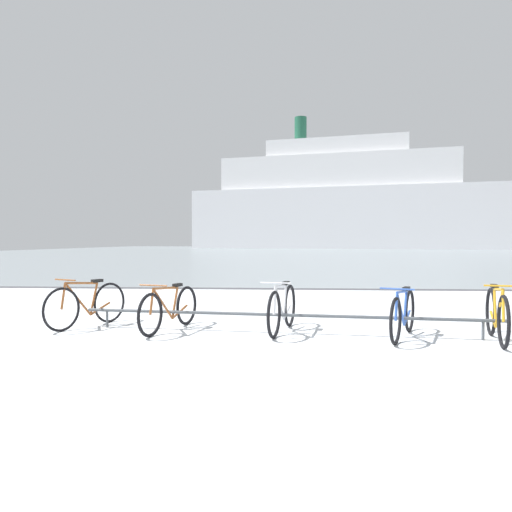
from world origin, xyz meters
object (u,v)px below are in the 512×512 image
(bicycle_0, at_px, (87,304))
(bicycle_1, at_px, (170,309))
(bicycle_2, at_px, (282,309))
(bicycle_3, at_px, (403,314))
(ferry_ship, at_px, (343,204))
(bicycle_4, at_px, (497,315))

(bicycle_0, height_order, bicycle_1, bicycle_0)
(bicycle_1, relative_size, bicycle_2, 1.00)
(bicycle_1, xyz_separation_m, bicycle_3, (3.50, -0.35, 0.00))
(bicycle_1, relative_size, ferry_ship, 0.03)
(bicycle_1, height_order, bicycle_2, bicycle_2)
(bicycle_0, relative_size, bicycle_2, 0.90)
(bicycle_0, height_order, bicycle_4, bicycle_4)
(bicycle_0, bearing_deg, bicycle_4, -7.11)
(bicycle_3, distance_m, bicycle_4, 1.25)
(bicycle_1, bearing_deg, ferry_ship, 81.69)
(ferry_ship, bearing_deg, bicycle_1, -98.31)
(bicycle_4, relative_size, ferry_ship, 0.03)
(ferry_ship, bearing_deg, bicycle_3, -95.85)
(bicycle_0, xyz_separation_m, bicycle_4, (6.16, -0.77, 0.01))
(bicycle_2, bearing_deg, bicycle_4, -9.87)
(bicycle_4, bearing_deg, bicycle_0, 172.89)
(bicycle_0, xyz_separation_m, bicycle_1, (1.43, -0.23, -0.02))
(bicycle_1, bearing_deg, bicycle_4, -6.47)
(bicycle_2, xyz_separation_m, bicycle_4, (2.98, -0.52, 0.01))
(bicycle_1, xyz_separation_m, bicycle_4, (4.74, -0.54, 0.03))
(bicycle_3, bearing_deg, ferry_ship, 84.15)
(bicycle_1, distance_m, bicycle_3, 3.52)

